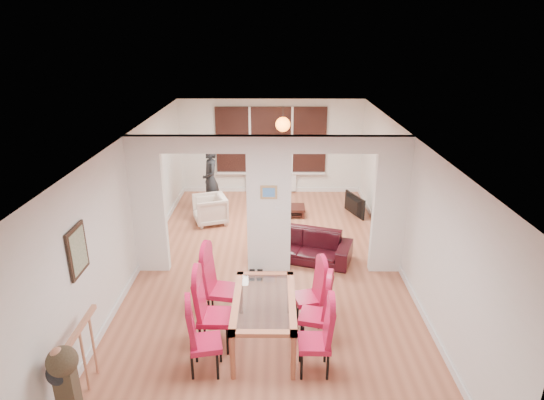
{
  "coord_description": "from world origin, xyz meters",
  "views": [
    {
      "loc": [
        0.11,
        -7.7,
        4.3
      ],
      "look_at": [
        0.05,
        0.6,
        1.19
      ],
      "focal_mm": 30.0,
      "sensor_mm": 36.0,
      "label": 1
    }
  ],
  "objects_px": {
    "dining_chair_ra": "(314,338)",
    "coffee_table": "(284,211)",
    "bowl": "(283,205)",
    "dining_chair_rb": "(314,312)",
    "dining_table": "(264,321)",
    "television": "(351,205)",
    "sofa": "(301,245)",
    "bottle": "(286,201)",
    "person": "(211,180)",
    "dining_chair_rc": "(308,294)",
    "armchair": "(210,210)",
    "dining_chair_lc": "(222,286)",
    "dining_chair_lb": "(214,312)",
    "dining_chair_la": "(205,338)"
  },
  "relations": [
    {
      "from": "dining_chair_ra",
      "to": "coffee_table",
      "type": "distance_m",
      "value": 5.48
    },
    {
      "from": "dining_chair_ra",
      "to": "bowl",
      "type": "height_order",
      "value": "dining_chair_ra"
    },
    {
      "from": "dining_chair_rb",
      "to": "bowl",
      "type": "height_order",
      "value": "dining_chair_rb"
    },
    {
      "from": "dining_table",
      "to": "television",
      "type": "xyz_separation_m",
      "value": [
        2.04,
        4.94,
        -0.11
      ]
    },
    {
      "from": "dining_chair_ra",
      "to": "sofa",
      "type": "bearing_deg",
      "value": 90.84
    },
    {
      "from": "bottle",
      "to": "bowl",
      "type": "height_order",
      "value": "bottle"
    },
    {
      "from": "dining_table",
      "to": "person",
      "type": "height_order",
      "value": "person"
    },
    {
      "from": "dining_chair_rc",
      "to": "sofa",
      "type": "xyz_separation_m",
      "value": [
        0.01,
        2.15,
        -0.22
      ]
    },
    {
      "from": "bottle",
      "to": "sofa",
      "type": "bearing_deg",
      "value": -83.31
    },
    {
      "from": "bottle",
      "to": "armchair",
      "type": "bearing_deg",
      "value": -166.23
    },
    {
      "from": "dining_chair_rc",
      "to": "bottle",
      "type": "relative_size",
      "value": 3.33
    },
    {
      "from": "dining_chair_lc",
      "to": "dining_chair_rb",
      "type": "bearing_deg",
      "value": -12.62
    },
    {
      "from": "television",
      "to": "bowl",
      "type": "height_order",
      "value": "television"
    },
    {
      "from": "dining_chair_rb",
      "to": "bottle",
      "type": "height_order",
      "value": "dining_chair_rb"
    },
    {
      "from": "dining_chair_ra",
      "to": "bottle",
      "type": "relative_size",
      "value": 3.41
    },
    {
      "from": "dining_chair_rc",
      "to": "coffee_table",
      "type": "distance_m",
      "value": 4.4
    },
    {
      "from": "dining_chair_rb",
      "to": "person",
      "type": "distance_m",
      "value": 5.52
    },
    {
      "from": "television",
      "to": "bottle",
      "type": "distance_m",
      "value": 1.64
    },
    {
      "from": "dining_chair_lb",
      "to": "dining_chair_lc",
      "type": "distance_m",
      "value": 0.69
    },
    {
      "from": "dining_chair_lc",
      "to": "dining_chair_lb",
      "type": "bearing_deg",
      "value": -82.33
    },
    {
      "from": "dining_chair_la",
      "to": "coffee_table",
      "type": "relative_size",
      "value": 0.98
    },
    {
      "from": "person",
      "to": "television",
      "type": "distance_m",
      "value": 3.52
    },
    {
      "from": "bowl",
      "to": "sofa",
      "type": "bearing_deg",
      "value": -81.99
    },
    {
      "from": "dining_chair_lb",
      "to": "bottle",
      "type": "relative_size",
      "value": 3.75
    },
    {
      "from": "dining_chair_lb",
      "to": "dining_chair_rc",
      "type": "bearing_deg",
      "value": 23.87
    },
    {
      "from": "coffee_table",
      "to": "armchair",
      "type": "bearing_deg",
      "value": -165.28
    },
    {
      "from": "dining_chair_la",
      "to": "dining_chair_lc",
      "type": "relative_size",
      "value": 0.88
    },
    {
      "from": "dining_chair_lc",
      "to": "bottle",
      "type": "distance_m",
      "value": 4.39
    },
    {
      "from": "dining_chair_la",
      "to": "television",
      "type": "xyz_separation_m",
      "value": [
        2.8,
        5.53,
        -0.26
      ]
    },
    {
      "from": "dining_chair_ra",
      "to": "television",
      "type": "height_order",
      "value": "dining_chair_ra"
    },
    {
      "from": "sofa",
      "to": "coffee_table",
      "type": "height_order",
      "value": "sofa"
    },
    {
      "from": "dining_chair_ra",
      "to": "person",
      "type": "bearing_deg",
      "value": 111.13
    },
    {
      "from": "dining_chair_la",
      "to": "dining_chair_ra",
      "type": "distance_m",
      "value": 1.43
    },
    {
      "from": "dining_chair_la",
      "to": "dining_chair_lb",
      "type": "relative_size",
      "value": 0.89
    },
    {
      "from": "dining_chair_ra",
      "to": "television",
      "type": "distance_m",
      "value": 5.69
    },
    {
      "from": "sofa",
      "to": "television",
      "type": "height_order",
      "value": "sofa"
    },
    {
      "from": "person",
      "to": "dining_chair_lc",
      "type": "bearing_deg",
      "value": -9.67
    },
    {
      "from": "dining_chair_la",
      "to": "dining_chair_rb",
      "type": "xyz_separation_m",
      "value": [
        1.48,
        0.61,
        0.01
      ]
    },
    {
      "from": "television",
      "to": "coffee_table",
      "type": "height_order",
      "value": "television"
    },
    {
      "from": "dining_table",
      "to": "dining_chair_lc",
      "type": "xyz_separation_m",
      "value": [
        -0.67,
        0.61,
        0.22
      ]
    },
    {
      "from": "television",
      "to": "dining_chair_ra",
      "type": "bearing_deg",
      "value": 144.86
    },
    {
      "from": "bottle",
      "to": "dining_chair_rc",
      "type": "bearing_deg",
      "value": -86.7
    },
    {
      "from": "dining_chair_ra",
      "to": "dining_chair_la",
      "type": "bearing_deg",
      "value": -178.85
    },
    {
      "from": "dining_table",
      "to": "dining_chair_ra",
      "type": "height_order",
      "value": "dining_chair_ra"
    },
    {
      "from": "television",
      "to": "bowl",
      "type": "relative_size",
      "value": 4.47
    },
    {
      "from": "armchair",
      "to": "dining_table",
      "type": "bearing_deg",
      "value": -1.62
    },
    {
      "from": "dining_chair_rc",
      "to": "armchair",
      "type": "distance_m",
      "value": 4.42
    },
    {
      "from": "dining_table",
      "to": "dining_chair_rb",
      "type": "relative_size",
      "value": 1.51
    },
    {
      "from": "dining_table",
      "to": "bottle",
      "type": "bearing_deg",
      "value": 85.16
    },
    {
      "from": "dining_chair_rc",
      "to": "person",
      "type": "relative_size",
      "value": 0.61
    }
  ]
}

